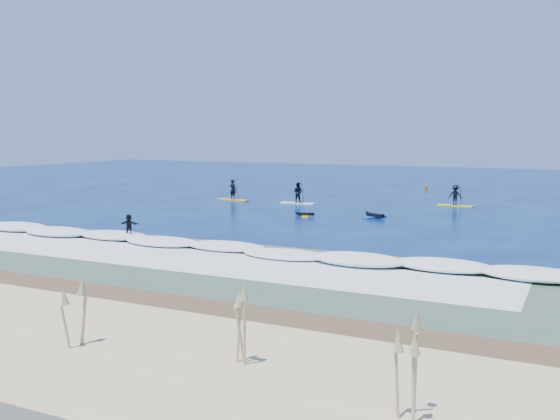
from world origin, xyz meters
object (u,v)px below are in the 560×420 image
at_px(sup_paddler_right, 455,197).
at_px(marker_buoy, 426,187).
at_px(sup_paddler_left, 233,193).
at_px(sup_paddler_center, 298,194).
at_px(wave_surfer, 129,226).
at_px(prone_paddler_near, 305,215).
at_px(prone_paddler_far, 374,216).

xyz_separation_m(sup_paddler_right, marker_buoy, (-5.87, 14.28, -0.54)).
relative_size(sup_paddler_left, sup_paddler_center, 1.04).
bearing_deg(sup_paddler_right, sup_paddler_center, -154.44).
xyz_separation_m(wave_surfer, marker_buoy, (8.67, 40.35, -0.47)).
distance_m(sup_paddler_right, wave_surfer, 29.84).
bearing_deg(sup_paddler_center, sup_paddler_left, -179.90).
relative_size(sup_paddler_center, prone_paddler_near, 1.70).
height_order(wave_surfer, marker_buoy, wave_surfer).
height_order(sup_paddler_center, wave_surfer, sup_paddler_center).
height_order(sup_paddler_right, marker_buoy, sup_paddler_right).
relative_size(prone_paddler_near, marker_buoy, 2.63).
height_order(sup_paddler_center, sup_paddler_right, sup_paddler_center).
bearing_deg(prone_paddler_near, sup_paddler_right, -61.70).
bearing_deg(marker_buoy, prone_paddler_near, -96.99).
bearing_deg(wave_surfer, sup_paddler_right, 51.22).
bearing_deg(marker_buoy, sup_paddler_center, -111.60).
distance_m(prone_paddler_near, wave_surfer, 15.10).
distance_m(wave_surfer, marker_buoy, 41.27).
bearing_deg(sup_paddler_center, wave_surfer, -94.41).
bearing_deg(prone_paddler_far, marker_buoy, 28.43).
relative_size(sup_paddler_center, marker_buoy, 4.46).
relative_size(sup_paddler_center, prone_paddler_far, 1.47).
bearing_deg(prone_paddler_near, sup_paddler_center, 3.73).
relative_size(wave_surfer, marker_buoy, 2.70).
distance_m(sup_paddler_center, marker_buoy, 20.00).
bearing_deg(sup_paddler_left, prone_paddler_near, -26.66).
height_order(sup_paddler_left, sup_paddler_right, sup_paddler_left).
relative_size(prone_paddler_far, wave_surfer, 1.12).
height_order(sup_paddler_left, marker_buoy, sup_paddler_left).
relative_size(sup_paddler_right, prone_paddler_near, 1.67).
bearing_deg(prone_paddler_near, wave_surfer, 134.30).
bearing_deg(prone_paddler_near, prone_paddler_far, -96.20).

